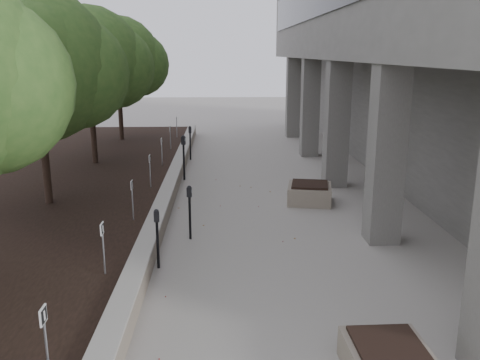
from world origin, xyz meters
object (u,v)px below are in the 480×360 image
object	(u,v)px
crabapple_tree_3	(39,98)
parking_meter_2	(157,239)
crabapple_tree_5	(118,78)
planter_back	(309,193)
planter_front	(387,358)
parking_meter_5	(190,143)
parking_meter_3	(190,213)
crabapple_tree_4	(90,86)
parking_meter_4	(184,158)

from	to	relation	value
crabapple_tree_3	parking_meter_2	bearing A→B (deg)	-46.12
crabapple_tree_5	planter_back	world-z (taller)	crabapple_tree_5
crabapple_tree_3	planter_front	xyz separation A→B (m)	(6.73, -7.00, -2.87)
crabapple_tree_3	planter_back	size ratio (longest dim) A/B	4.45
crabapple_tree_5	crabapple_tree_3	bearing A→B (deg)	-90.00
crabapple_tree_3	parking_meter_2	world-z (taller)	crabapple_tree_3
parking_meter_5	parking_meter_2	bearing A→B (deg)	-95.76
parking_meter_3	parking_meter_5	distance (m)	9.04
crabapple_tree_5	planter_back	distance (m)	11.71
crabapple_tree_4	parking_meter_2	size ratio (longest dim) A/B	4.36
parking_meter_3	planter_back	xyz separation A→B (m)	(3.28, 2.86, -0.36)
parking_meter_4	planter_front	world-z (taller)	parking_meter_4
parking_meter_5	planter_back	distance (m)	7.25
crabapple_tree_5	parking_meter_3	xyz separation A→B (m)	(3.79, -11.75, -2.47)
parking_meter_2	parking_meter_3	distance (m)	1.72
parking_meter_3	crabapple_tree_5	bearing A→B (deg)	117.97
crabapple_tree_4	parking_meter_3	distance (m)	8.13
parking_meter_5	planter_front	size ratio (longest dim) A/B	1.30
parking_meter_3	parking_meter_2	bearing A→B (deg)	-98.42
crabapple_tree_4	planter_back	world-z (taller)	crabapple_tree_4
parking_meter_5	crabapple_tree_4	bearing A→B (deg)	-150.89
parking_meter_2	planter_back	distance (m)	5.91
crabapple_tree_3	crabapple_tree_4	size ratio (longest dim) A/B	1.00
crabapple_tree_5	planter_back	size ratio (longest dim) A/B	4.45
crabapple_tree_3	parking_meter_2	size ratio (longest dim) A/B	4.36
crabapple_tree_5	parking_meter_4	size ratio (longest dim) A/B	3.52
crabapple_tree_3	planter_back	xyz separation A→B (m)	(7.07, 1.11, -2.83)
parking_meter_3	parking_meter_5	xyz separation A→B (m)	(-0.53, 9.02, 0.05)
crabapple_tree_5	parking_meter_4	distance (m)	7.28
crabapple_tree_4	planter_front	world-z (taller)	crabapple_tree_4
crabapple_tree_3	parking_meter_3	world-z (taller)	crabapple_tree_3
crabapple_tree_5	parking_meter_4	bearing A→B (deg)	-61.84
parking_meter_5	planter_front	distance (m)	14.69
parking_meter_4	parking_meter_5	size ratio (longest dim) A/B	1.12
parking_meter_2	parking_meter_3	bearing A→B (deg)	67.02
crabapple_tree_5	parking_meter_3	distance (m)	12.60
parking_meter_3	parking_meter_4	world-z (taller)	parking_meter_4
crabapple_tree_5	planter_front	xyz separation A→B (m)	(6.73, -17.00, -2.87)
crabapple_tree_4	planter_back	bearing A→B (deg)	-28.81
crabapple_tree_3	parking_meter_5	world-z (taller)	crabapple_tree_3
parking_meter_2	planter_front	bearing A→B (deg)	-50.58
crabapple_tree_4	planter_back	distance (m)	8.55
parking_meter_5	planter_back	size ratio (longest dim) A/B	1.13
crabapple_tree_5	planter_front	distance (m)	18.51
parking_meter_3	planter_back	distance (m)	4.37
parking_meter_4	parking_meter_5	xyz separation A→B (m)	(0.02, 3.34, -0.08)
parking_meter_5	planter_front	world-z (taller)	parking_meter_5
planter_back	crabapple_tree_3	bearing A→B (deg)	-171.07
crabapple_tree_3	planter_front	bearing A→B (deg)	-46.11
parking_meter_4	parking_meter_5	distance (m)	3.34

